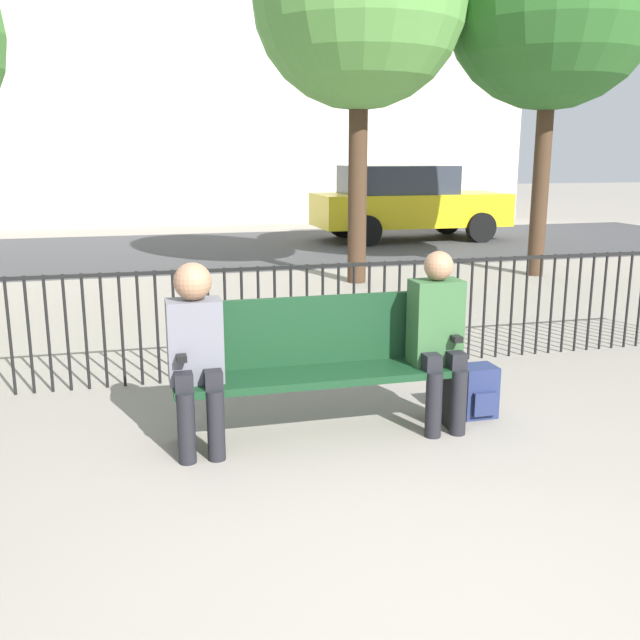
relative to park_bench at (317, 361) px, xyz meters
name	(u,v)px	position (x,y,z in m)	size (l,w,h in m)	color
ground_plane	(454,629)	(0.00, -2.18, -0.50)	(80.00, 80.00, 0.00)	gray
park_bench	(317,361)	(0.00, 0.00, 0.00)	(1.94, 0.45, 0.92)	#14381E
seated_person_0	(196,346)	(-0.81, -0.13, 0.19)	(0.34, 0.39, 1.21)	black
seated_person_1	(438,331)	(0.82, -0.13, 0.18)	(0.34, 0.39, 1.23)	black
backpack	(478,392)	(1.19, -0.02, -0.31)	(0.25, 0.25, 0.38)	navy
fence_railing	(275,311)	(-0.02, 1.34, 0.06)	(9.01, 0.03, 0.95)	black
tree_0	(360,0)	(2.04, 5.52, 3.41)	(2.96, 2.96, 5.41)	#422D1E
tree_2	(553,0)	(4.96, 5.41, 3.54)	(3.13, 3.13, 5.62)	#422D1E
street_surface	(193,250)	(0.00, 9.82, -0.50)	(24.00, 6.00, 0.01)	#3D3D3F
parked_car_0	(406,202)	(4.74, 10.40, 0.34)	(4.20, 1.94, 1.62)	yellow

